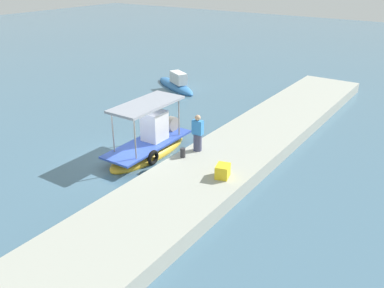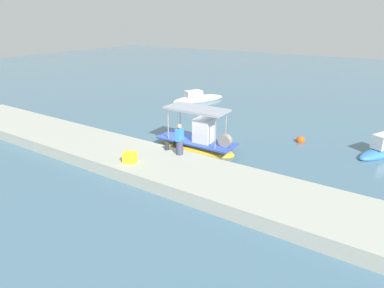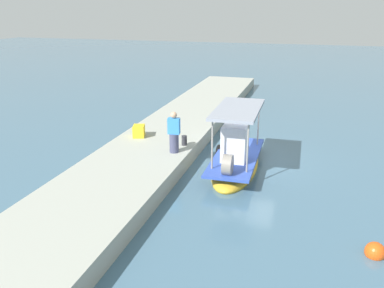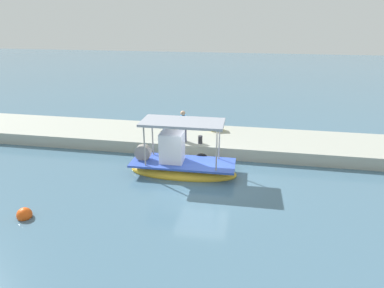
{
  "view_description": "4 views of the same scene",
  "coord_description": "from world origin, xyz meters",
  "px_view_note": "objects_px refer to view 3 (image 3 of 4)",
  "views": [
    {
      "loc": [
        -12.81,
        -12.63,
        8.82
      ],
      "look_at": [
        1.01,
        -3.05,
        1.24
      ],
      "focal_mm": 37.78,
      "sensor_mm": 36.0,
      "label": 1
    },
    {
      "loc": [
        11.37,
        -16.72,
        7.85
      ],
      "look_at": [
        1.74,
        -1.97,
        1.01
      ],
      "focal_mm": 30.59,
      "sensor_mm": 36.0,
      "label": 2
    },
    {
      "loc": [
        17.03,
        2.35,
        6.65
      ],
      "look_at": [
        1.48,
        -2.21,
        1.09
      ],
      "focal_mm": 37.98,
      "sensor_mm": 36.0,
      "label": 3
    },
    {
      "loc": [
        -2.08,
        14.09,
        7.22
      ],
      "look_at": [
        0.81,
        -1.58,
        1.11
      ],
      "focal_mm": 31.05,
      "sensor_mm": 36.0,
      "label": 4
    }
  ],
  "objects_px": {
    "main_fishing_boat": "(236,159)",
    "fisherman_near_bollard": "(174,134)",
    "marker_buoy": "(375,252)",
    "mooring_bollard": "(184,140)",
    "cargo_crate": "(139,131)"
  },
  "relations": [
    {
      "from": "main_fishing_boat",
      "to": "fisherman_near_bollard",
      "type": "bearing_deg",
      "value": -80.6
    },
    {
      "from": "marker_buoy",
      "to": "fisherman_near_bollard",
      "type": "bearing_deg",
      "value": -121.88
    },
    {
      "from": "fisherman_near_bollard",
      "to": "mooring_bollard",
      "type": "xyz_separation_m",
      "value": [
        -1.0,
        0.14,
        -0.58
      ]
    },
    {
      "from": "main_fishing_boat",
      "to": "mooring_bollard",
      "type": "relative_size",
      "value": 12.0
    },
    {
      "from": "fisherman_near_bollard",
      "to": "mooring_bollard",
      "type": "distance_m",
      "value": 1.16
    },
    {
      "from": "cargo_crate",
      "to": "mooring_bollard",
      "type": "bearing_deg",
      "value": 76.7
    },
    {
      "from": "fisherman_near_bollard",
      "to": "marker_buoy",
      "type": "bearing_deg",
      "value": 58.12
    },
    {
      "from": "main_fishing_boat",
      "to": "fisherman_near_bollard",
      "type": "height_order",
      "value": "main_fishing_boat"
    },
    {
      "from": "mooring_bollard",
      "to": "marker_buoy",
      "type": "height_order",
      "value": "mooring_bollard"
    },
    {
      "from": "fisherman_near_bollard",
      "to": "cargo_crate",
      "type": "bearing_deg",
      "value": -124.27
    },
    {
      "from": "main_fishing_boat",
      "to": "cargo_crate",
      "type": "height_order",
      "value": "main_fishing_boat"
    },
    {
      "from": "cargo_crate",
      "to": "marker_buoy",
      "type": "bearing_deg",
      "value": 57.55
    },
    {
      "from": "main_fishing_boat",
      "to": "fisherman_near_bollard",
      "type": "distance_m",
      "value": 2.81
    },
    {
      "from": "mooring_bollard",
      "to": "marker_buoy",
      "type": "bearing_deg",
      "value": 52.44
    },
    {
      "from": "fisherman_near_bollard",
      "to": "mooring_bollard",
      "type": "bearing_deg",
      "value": 172.07
    }
  ]
}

